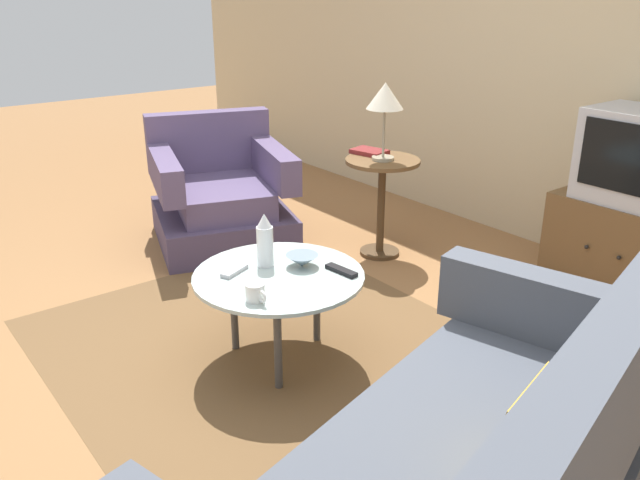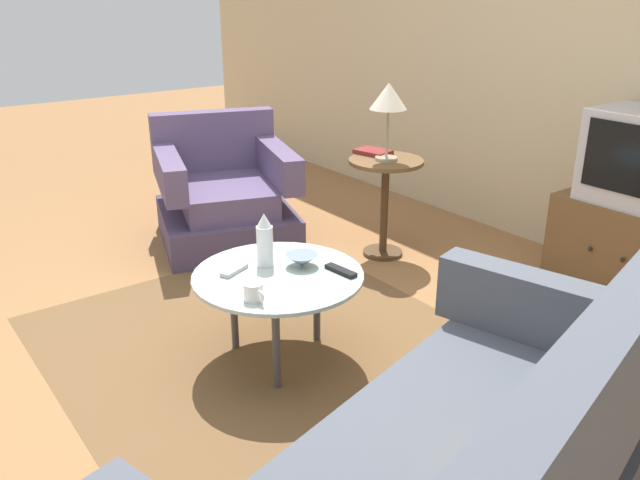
% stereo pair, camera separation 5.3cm
% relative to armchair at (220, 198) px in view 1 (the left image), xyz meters
% --- Properties ---
extents(ground_plane, '(16.00, 16.00, 0.00)m').
position_rel_armchair_xyz_m(ground_plane, '(1.44, -0.55, -0.30)').
color(ground_plane, olive).
extents(back_wall, '(9.00, 0.12, 2.70)m').
position_rel_armchair_xyz_m(back_wall, '(1.44, 1.76, 1.05)').
color(back_wall, '#CCB78E').
rests_on(back_wall, ground).
extents(area_rug, '(2.42, 1.95, 0.00)m').
position_rel_armchair_xyz_m(area_rug, '(1.56, -0.57, -0.30)').
color(area_rug, brown).
rests_on(area_rug, ground).
extents(armchair, '(1.15, 1.12, 0.84)m').
position_rel_armchair_xyz_m(armchair, '(0.00, 0.00, 0.00)').
color(armchair, '#4B3E5C').
rests_on(armchair, ground).
extents(coffee_table, '(0.79, 0.79, 0.45)m').
position_rel_armchair_xyz_m(coffee_table, '(1.55, -0.57, 0.11)').
color(coffee_table, '#B2C6C1').
rests_on(coffee_table, ground).
extents(side_table, '(0.48, 0.48, 0.65)m').
position_rel_armchair_xyz_m(side_table, '(0.89, 0.69, 0.17)').
color(side_table, brown).
rests_on(side_table, ground).
extents(tv_stand, '(0.80, 0.48, 0.55)m').
position_rel_armchair_xyz_m(tv_stand, '(2.16, 1.43, -0.02)').
color(tv_stand, brown).
rests_on(tv_stand, ground).
extents(table_lamp, '(0.23, 0.23, 0.48)m').
position_rel_armchair_xyz_m(table_lamp, '(0.90, 0.68, 0.73)').
color(table_lamp, '#9E937A').
rests_on(table_lamp, side_table).
extents(vase, '(0.08, 0.08, 0.26)m').
position_rel_armchair_xyz_m(vase, '(1.43, -0.56, 0.27)').
color(vase, white).
rests_on(vase, coffee_table).
extents(mug, '(0.12, 0.08, 0.08)m').
position_rel_armchair_xyz_m(mug, '(1.72, -0.80, 0.19)').
color(mug, white).
rests_on(mug, coffee_table).
extents(bowl, '(0.16, 0.16, 0.06)m').
position_rel_armchair_xyz_m(bowl, '(1.55, -0.43, 0.18)').
color(bowl, slate).
rests_on(bowl, coffee_table).
extents(tv_remote_dark, '(0.18, 0.06, 0.02)m').
position_rel_armchair_xyz_m(tv_remote_dark, '(1.72, -0.33, 0.16)').
color(tv_remote_dark, black).
rests_on(tv_remote_dark, coffee_table).
extents(tv_remote_silver, '(0.11, 0.16, 0.02)m').
position_rel_armchair_xyz_m(tv_remote_silver, '(1.42, -0.72, 0.16)').
color(tv_remote_silver, '#B2B2B7').
rests_on(tv_remote_silver, coffee_table).
extents(book, '(0.25, 0.20, 0.03)m').
position_rel_armchair_xyz_m(book, '(0.73, 0.72, 0.37)').
color(book, maroon).
rests_on(book, side_table).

